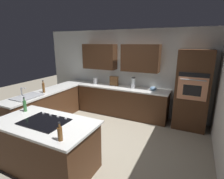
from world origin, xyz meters
TOP-DOWN VIEW (x-y plane):
  - ground_plane at (0.00, 0.00)m, footprint 14.00×14.00m
  - wall_back at (0.07, -2.04)m, footprint 6.00×0.44m
  - lower_cabinets_back at (0.10, -1.72)m, footprint 2.80×0.60m
  - countertop_back at (0.10, -1.72)m, footprint 2.84×0.64m
  - lower_cabinets_side at (1.82, -0.55)m, footprint 0.60×2.90m
  - countertop_side at (1.82, -0.55)m, footprint 0.64×2.94m
  - island_base at (0.35, 1.10)m, footprint 1.70×0.90m
  - island_top at (0.35, 1.10)m, footprint 1.78×0.98m
  - wall_oven at (-1.85, -1.72)m, footprint 0.80×0.66m
  - sink_unit at (1.83, 0.24)m, footprint 0.46×0.70m
  - cooktop at (0.35, 1.09)m, footprint 0.76×0.56m
  - blender at (-0.25, -1.76)m, footprint 0.15×0.15m
  - mixing_bowl at (-0.85, -1.76)m, footprint 0.20×0.20m
  - spice_rack at (0.40, -1.80)m, footprint 0.27×0.11m
  - kettle at (1.05, -1.76)m, footprint 0.15×0.15m
  - dish_soap_bottle at (1.77, -0.24)m, footprint 0.07×0.07m
  - oil_bottle at (1.05, 0.91)m, footprint 0.06×0.06m
  - second_bottle at (-0.30, 1.42)m, footprint 0.07×0.07m

SIDE VIEW (x-z plane):
  - ground_plane at x=0.00m, z-range 0.00..0.00m
  - lower_cabinets_back at x=0.10m, z-range 0.00..0.86m
  - lower_cabinets_side at x=1.82m, z-range 0.00..0.86m
  - island_base at x=0.35m, z-range 0.00..0.86m
  - countertop_back at x=0.10m, z-range 0.86..0.90m
  - countertop_side at x=1.82m, z-range 0.86..0.90m
  - island_top at x=0.35m, z-range 0.86..0.90m
  - cooktop at x=0.35m, z-range 0.89..0.92m
  - sink_unit at x=1.83m, z-range 0.80..1.03m
  - mixing_bowl at x=-0.85m, z-range 0.90..1.01m
  - kettle at x=1.05m, z-range 0.90..1.09m
  - second_bottle at x=-0.30m, z-range 0.87..1.14m
  - oil_bottle at x=1.05m, z-range 0.87..1.16m
  - wall_oven at x=-1.85m, z-range 0.00..2.05m
  - dish_soap_bottle at x=1.77m, z-range 0.87..1.21m
  - blender at x=-0.25m, z-range 0.88..1.20m
  - spice_rack at x=0.40m, z-range 0.90..1.19m
  - wall_back at x=0.07m, z-range 0.13..2.73m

